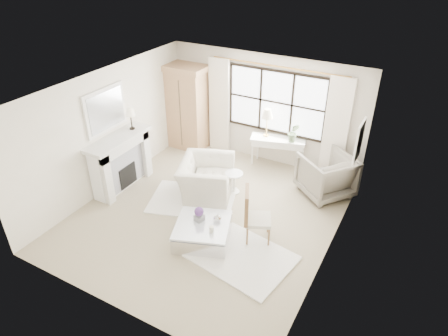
{
  "coord_description": "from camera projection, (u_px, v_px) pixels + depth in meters",
  "views": [
    {
      "loc": [
        3.5,
        -5.67,
        5.1
      ],
      "look_at": [
        0.28,
        0.2,
        1.1
      ],
      "focal_mm": 32.0,
      "sensor_mm": 36.0,
      "label": 1
    }
  ],
  "objects": [
    {
      "name": "pillar_candle",
      "position": [
        211.0,
        229.0,
        7.23
      ],
      "size": [
        0.08,
        0.08,
        0.12
      ],
      "primitive_type": "cylinder",
      "color": "beige",
      "rests_on": "coffee_table"
    },
    {
      "name": "mirror_frame",
      "position": [
        105.0,
        110.0,
        8.4
      ],
      "size": [
        0.05,
        1.15,
        0.95
      ],
      "primitive_type": "cube",
      "color": "white",
      "rests_on": "wall_left"
    },
    {
      "name": "wall_back",
      "position": [
        264.0,
        109.0,
        9.71
      ],
      "size": [
        5.0,
        0.0,
        5.0
      ],
      "primitive_type": "plane",
      "rotation": [
        1.57,
        0.0,
        0.0
      ],
      "color": "beige",
      "rests_on": "ground"
    },
    {
      "name": "wall_front",
      "position": [
        105.0,
        243.0,
        5.57
      ],
      "size": [
        5.0,
        0.0,
        5.0
      ],
      "primitive_type": "plane",
      "rotation": [
        -1.57,
        0.0,
        0.0
      ],
      "color": "white",
      "rests_on": "ground"
    },
    {
      "name": "ceiling",
      "position": [
        205.0,
        90.0,
        6.94
      ],
      "size": [
        5.5,
        5.5,
        0.0
      ],
      "primitive_type": "plane",
      "rotation": [
        3.14,
        0.0,
        0.0
      ],
      "color": "white",
      "rests_on": "ground"
    },
    {
      "name": "planter_box",
      "position": [
        199.0,
        218.0,
        7.51
      ],
      "size": [
        0.18,
        0.18,
        0.12
      ],
      "primitive_type": "cube",
      "rotation": [
        0.0,
        0.0,
        -0.2
      ],
      "color": "gray",
      "rests_on": "coffee_table"
    },
    {
      "name": "floor",
      "position": [
        208.0,
        214.0,
        8.33
      ],
      "size": [
        5.5,
        5.5,
        0.0
      ],
      "primitive_type": "plane",
      "color": "tan",
      "rests_on": "ground"
    },
    {
      "name": "console_table",
      "position": [
        277.0,
        153.0,
        9.79
      ],
      "size": [
        1.37,
        0.8,
        0.8
      ],
      "rotation": [
        0.0,
        0.0,
        0.28
      ],
      "color": "white",
      "rests_on": "floor"
    },
    {
      "name": "mirror_glass",
      "position": [
        106.0,
        110.0,
        8.39
      ],
      "size": [
        0.02,
        1.0,
        0.8
      ],
      "primitive_type": "cube",
      "color": "silver",
      "rests_on": "wall_left"
    },
    {
      "name": "orchid_plant",
      "position": [
        294.0,
        133.0,
        9.3
      ],
      "size": [
        0.31,
        0.28,
        0.48
      ],
      "primitive_type": "imported",
      "rotation": [
        0.0,
        0.0,
        0.32
      ],
      "color": "#607B52",
      "rests_on": "console_table"
    },
    {
      "name": "armoire",
      "position": [
        187.0,
        107.0,
        10.39
      ],
      "size": [
        1.12,
        0.71,
        2.24
      ],
      "rotation": [
        0.0,
        0.0,
        -0.01
      ],
      "color": "tan",
      "rests_on": "floor"
    },
    {
      "name": "wingback_chair",
      "position": [
        326.0,
        175.0,
        8.75
      ],
      "size": [
        1.45,
        1.45,
        0.95
      ],
      "primitive_type": "imported",
      "rotation": [
        0.0,
        0.0,
        -2.24
      ],
      "color": "gray",
      "rests_on": "floor"
    },
    {
      "name": "coffee_table",
      "position": [
        203.0,
        232.0,
        7.55
      ],
      "size": [
        1.28,
        1.28,
        0.38
      ],
      "rotation": [
        0.0,
        0.0,
        0.35
      ],
      "color": "silver",
      "rests_on": "floor"
    },
    {
      "name": "fireplace",
      "position": [
        120.0,
        161.0,
        8.93
      ],
      "size": [
        0.58,
        1.66,
        1.26
      ],
      "color": "silver",
      "rests_on": "ground"
    },
    {
      "name": "curtain_right",
      "position": [
        336.0,
        130.0,
        8.95
      ],
      "size": [
        0.55,
        0.1,
        2.47
      ],
      "primitive_type": "cube",
      "color": "white",
      "rests_on": "ground"
    },
    {
      "name": "curtain_left",
      "position": [
        219.0,
        106.0,
        10.18
      ],
      "size": [
        0.55,
        0.1,
        2.47
      ],
      "primitive_type": "cube",
      "color": "white",
      "rests_on": "ground"
    },
    {
      "name": "curtain_rod",
      "position": [
        278.0,
        66.0,
        8.95
      ],
      "size": [
        3.3,
        0.04,
        0.04
      ],
      "primitive_type": "cylinder",
      "rotation": [
        0.0,
        1.57,
        0.0
      ],
      "color": "#B3803E",
      "rests_on": "wall_back"
    },
    {
      "name": "planter_flowers",
      "position": [
        199.0,
        212.0,
        7.44
      ],
      "size": [
        0.18,
        0.18,
        0.18
      ],
      "primitive_type": "sphere",
      "color": "#532E73",
      "rests_on": "planter_box"
    },
    {
      "name": "rug_left",
      "position": [
        192.0,
        200.0,
        8.74
      ],
      "size": [
        2.1,
        1.77,
        0.03
      ],
      "primitive_type": "cube",
      "rotation": [
        0.0,
        0.0,
        0.32
      ],
      "color": "white",
      "rests_on": "floor"
    },
    {
      "name": "wall_right",
      "position": [
        336.0,
        193.0,
        6.6
      ],
      "size": [
        0.0,
        5.5,
        5.5
      ],
      "primitive_type": "plane",
      "rotation": [
        1.57,
        0.0,
        -1.57
      ],
      "color": "beige",
      "rests_on": "ground"
    },
    {
      "name": "french_chair",
      "position": [
        257.0,
        226.0,
        7.51
      ],
      "size": [
        0.64,
        0.64,
        1.08
      ],
      "rotation": [
        0.0,
        0.0,
        2.01
      ],
      "color": "olive",
      "rests_on": "floor"
    },
    {
      "name": "window_pane",
      "position": [
        276.0,
        102.0,
        9.44
      ],
      "size": [
        2.4,
        0.02,
        1.5
      ],
      "primitive_type": "cube",
      "color": "white",
      "rests_on": "wall_back"
    },
    {
      "name": "window_frame",
      "position": [
        276.0,
        102.0,
        9.43
      ],
      "size": [
        2.5,
        0.04,
        1.5
      ],
      "primitive_type": null,
      "color": "black",
      "rests_on": "wall_back"
    },
    {
      "name": "mantel_lamp",
      "position": [
        130.0,
        113.0,
        8.76
      ],
      "size": [
        0.22,
        0.22,
        0.51
      ],
      "color": "black",
      "rests_on": "fireplace"
    },
    {
      "name": "art_frame",
      "position": [
        359.0,
        141.0,
        7.79
      ],
      "size": [
        0.04,
        0.62,
        0.82
      ],
      "primitive_type": "cube",
      "color": "silver",
      "rests_on": "wall_right"
    },
    {
      "name": "console_lamp",
      "position": [
        267.0,
        114.0,
        9.42
      ],
      "size": [
        0.28,
        0.28,
        0.69
      ],
      "color": "#B38D3E",
      "rests_on": "console_table"
    },
    {
      "name": "rug_right",
      "position": [
        241.0,
        256.0,
        7.23
      ],
      "size": [
        1.97,
        1.61,
        0.03
      ],
      "primitive_type": "cube",
      "rotation": [
        0.0,
        0.0,
        -0.17
      ],
      "color": "white",
      "rests_on": "floor"
    },
    {
      "name": "coffee_vase",
      "position": [
        217.0,
        218.0,
        7.49
      ],
      "size": [
        0.18,
        0.18,
        0.16
      ],
      "primitive_type": "imported",
      "rotation": [
        0.0,
        0.0,
        0.21
      ],
      "color": "silver",
      "rests_on": "coffee_table"
    },
    {
      "name": "side_table",
      "position": [
        234.0,
        180.0,
        8.86
      ],
      "size": [
        0.4,
        0.4,
        0.51
      ],
      "color": "white",
      "rests_on": "floor"
    },
    {
      "name": "wall_left",
      "position": [
        108.0,
        131.0,
        8.67
      ],
      "size": [
        0.0,
        5.5,
        5.5
      ],
      "primitive_type": "plane",
      "rotation": [
        1.57,
        0.0,
        1.57
      ],
      "color": "white",
      "rests_on": "ground"
    },
    {
      "name": "art_canvas",
      "position": [
        358.0,
        141.0,
        7.8
      ],
      "size": [
        0.01,
        0.52,
        0.72
      ],
      "primitive_type": "cube",
      "color": "#BFB294",
      "rests_on": "wall_right"
    },
    {
      "name": "club_armchair",
      "position": [
        206.0,
        178.0,
        8.77
      ],
      "size": [
        1.46,
        1.55,
        0.82
      ],
      "primitive_type": "imported",
      "rotation": [
        0.0,
        0.0,
        1.92
      ],
      "color": "beige",
      "rests_on": "floor"
    }
  ]
}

